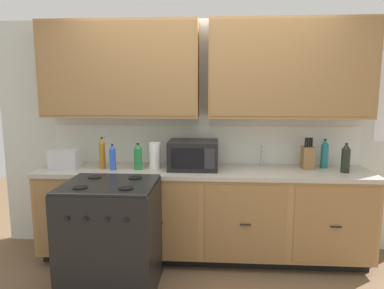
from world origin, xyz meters
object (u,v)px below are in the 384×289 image
at_px(knife_block, 308,157).
at_px(bottle_dark, 346,158).
at_px(bottle_teal, 325,154).
at_px(stove_range, 111,237).
at_px(toaster, 65,159).
at_px(bottle_amber, 102,153).
at_px(microwave, 193,155).
at_px(paper_towel_roll, 155,155).
at_px(bottle_green, 138,157).
at_px(bottle_blue, 113,157).

distance_m(knife_block, bottle_dark, 0.34).
distance_m(knife_block, bottle_teal, 0.18).
bearing_deg(bottle_dark, stove_range, -164.39).
bearing_deg(toaster, stove_range, -43.04).
bearing_deg(bottle_amber, bottle_teal, 4.29).
xyz_separation_m(bottle_dark, bottle_amber, (-2.34, 0.02, 0.02)).
bearing_deg(bottle_dark, bottle_amber, 179.44).
bearing_deg(bottle_teal, microwave, -174.16).
relative_size(stove_range, bottle_dark, 3.37).
distance_m(knife_block, paper_towel_roll, 1.51).
bearing_deg(toaster, knife_block, 3.57).
bearing_deg(knife_block, bottle_dark, -24.58).
height_order(knife_block, bottle_dark, knife_block).
bearing_deg(microwave, bottle_green, -173.78).
relative_size(knife_block, bottle_teal, 1.06).
height_order(toaster, bottle_blue, bottle_blue).
bearing_deg(stove_range, bottle_green, 78.94).
relative_size(knife_block, bottle_dark, 1.10).
bearing_deg(microwave, bottle_blue, -173.81).
bearing_deg(paper_towel_roll, knife_block, 3.35).
distance_m(paper_towel_roll, bottle_blue, 0.41).
relative_size(toaster, bottle_blue, 1.10).
relative_size(toaster, knife_block, 0.90).
relative_size(paper_towel_roll, bottle_dark, 0.92).
height_order(microwave, knife_block, knife_block).
bearing_deg(bottle_teal, stove_range, -158.43).
bearing_deg(paper_towel_roll, stove_range, -113.03).
relative_size(microwave, toaster, 1.71).
bearing_deg(paper_towel_roll, bottle_blue, -168.12).
bearing_deg(bottle_dark, knife_block, 155.42).
xyz_separation_m(stove_range, bottle_amber, (-0.25, 0.61, 0.60)).
xyz_separation_m(toaster, knife_block, (2.39, 0.15, 0.02)).
relative_size(bottle_teal, bottle_dark, 1.04).
xyz_separation_m(bottle_dark, bottle_green, (-1.98, -0.00, -0.01)).
distance_m(stove_range, bottle_amber, 0.89).
height_order(bottle_dark, bottle_amber, bottle_amber).
relative_size(toaster, bottle_teal, 0.96).
bearing_deg(paper_towel_roll, toaster, -176.07).
bearing_deg(stove_range, knife_block, 22.25).
bearing_deg(knife_block, bottle_amber, -176.60).
bearing_deg(stove_range, bottle_dark, 15.61).
relative_size(microwave, paper_towel_roll, 1.85).
xyz_separation_m(bottle_amber, bottle_green, (0.36, -0.03, -0.03)).
distance_m(microwave, bottle_amber, 0.90).
bearing_deg(bottle_dark, bottle_green, -179.90).
distance_m(microwave, toaster, 1.27).
xyz_separation_m(bottle_dark, bottle_blue, (-2.22, -0.03, -0.01)).
xyz_separation_m(paper_towel_roll, bottle_blue, (-0.40, -0.08, -0.01)).
height_order(paper_towel_roll, bottle_dark, bottle_dark).
distance_m(toaster, bottle_amber, 0.37).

